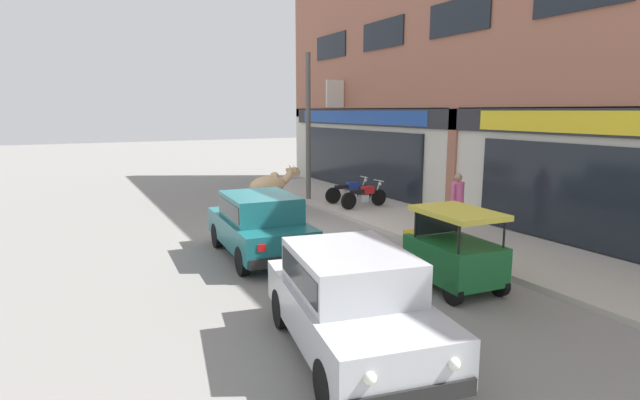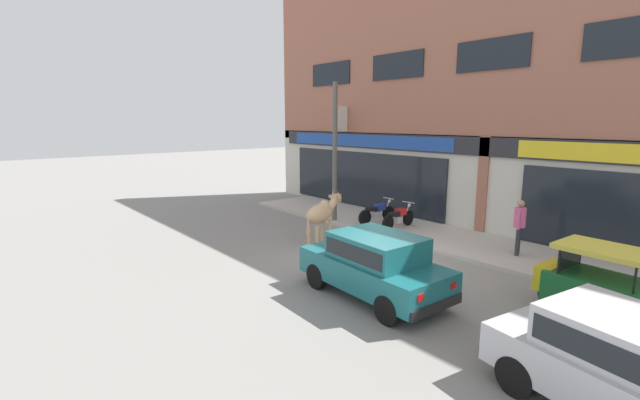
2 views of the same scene
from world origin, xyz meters
name	(u,v)px [view 2 (image 2 of 2)]	position (x,y,z in m)	size (l,w,h in m)	color
ground_plane	(379,267)	(0.00, 0.00, 0.00)	(90.00, 90.00, 0.00)	gray
sidewalk	(455,240)	(0.00, 3.72, 0.06)	(19.00, 3.04, 0.13)	#B7AFA3
shop_building	(493,93)	(0.00, 5.50, 4.82)	(23.00, 1.40, 10.04)	#9E604C
cow	(322,213)	(-2.72, 0.29, 1.01)	(1.04, 2.06, 1.61)	tan
car_0	(375,262)	(1.26, -1.57, 0.81)	(3.68, 1.80, 1.46)	black
car_1	(633,367)	(6.20, -2.10, 0.81)	(3.79, 2.18, 1.46)	black
auto_rickshaw	(594,288)	(4.82, 0.93, 0.66)	(2.03, 1.27, 1.52)	black
motorcycle_0	(377,212)	(-3.18, 3.44, 0.51)	(0.52, 1.81, 0.88)	black
motorcycle_1	(398,218)	(-2.10, 3.38, 0.51)	(0.52, 1.81, 0.88)	black
pedestrian	(520,221)	(2.10, 3.55, 1.11)	(0.32, 0.48, 1.60)	#2D2D33
utility_pole	(335,153)	(-4.53, 2.50, 2.72)	(0.18, 0.18, 5.19)	#595651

